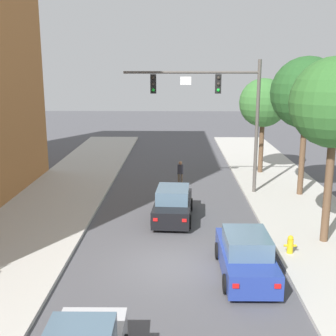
# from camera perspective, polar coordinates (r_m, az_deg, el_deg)

# --- Properties ---
(ground_plane) EXTENTS (120.00, 120.00, 0.00)m
(ground_plane) POSITION_cam_1_polar(r_m,az_deg,el_deg) (16.40, 0.79, -12.77)
(ground_plane) COLOR #4C4C51
(sidewalk_left) EXTENTS (5.00, 60.00, 0.15)m
(sidewalk_left) POSITION_cam_1_polar(r_m,az_deg,el_deg) (17.65, -21.29, -11.51)
(sidewalk_left) COLOR #B2AFA8
(sidewalk_left) RESTS_ON ground
(traffic_signal_mast) EXTENTS (7.58, 0.38, 7.50)m
(traffic_signal_mast) POSITION_cam_1_polar(r_m,az_deg,el_deg) (24.39, 6.75, 8.81)
(traffic_signal_mast) COLOR #514C47
(traffic_signal_mast) RESTS_ON sidewalk_right
(car_lead_black) EXTENTS (2.02, 4.33, 1.60)m
(car_lead_black) POSITION_cam_1_polar(r_m,az_deg,el_deg) (20.89, 0.67, -4.87)
(car_lead_black) COLOR black
(car_lead_black) RESTS_ON ground
(car_following_blue) EXTENTS (1.86, 4.25, 1.60)m
(car_following_blue) POSITION_cam_1_polar(r_m,az_deg,el_deg) (15.65, 10.25, -11.40)
(car_following_blue) COLOR navy
(car_following_blue) RESTS_ON ground
(pedestrian_crossing_road) EXTENTS (0.36, 0.22, 1.64)m
(pedestrian_crossing_road) POSITION_cam_1_polar(r_m,az_deg,el_deg) (26.40, 1.65, -0.64)
(pedestrian_crossing_road) COLOR brown
(pedestrian_crossing_road) RESTS_ON ground
(fire_hydrant) EXTENTS (0.48, 0.24, 0.72)m
(fire_hydrant) POSITION_cam_1_polar(r_m,az_deg,el_deg) (17.55, 15.90, -9.70)
(fire_hydrant) COLOR gold
(fire_hydrant) RESTS_ON sidewalk_right
(street_tree_nearest) EXTENTS (3.55, 3.55, 7.49)m
(street_tree_nearest) POSITION_cam_1_polar(r_m,az_deg,el_deg) (18.04, 21.32, 7.98)
(street_tree_nearest) COLOR brown
(street_tree_nearest) RESTS_ON sidewalk_right
(street_tree_second) EXTENTS (3.91, 3.91, 7.68)m
(street_tree_second) POSITION_cam_1_polar(r_m,az_deg,el_deg) (24.85, 17.91, 9.42)
(street_tree_second) COLOR brown
(street_tree_second) RESTS_ON sidewalk_right
(street_tree_third) EXTENTS (3.25, 3.25, 6.40)m
(street_tree_third) POSITION_cam_1_polar(r_m,az_deg,el_deg) (29.82, 12.53, 8.39)
(street_tree_third) COLOR brown
(street_tree_third) RESTS_ON sidewalk_right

